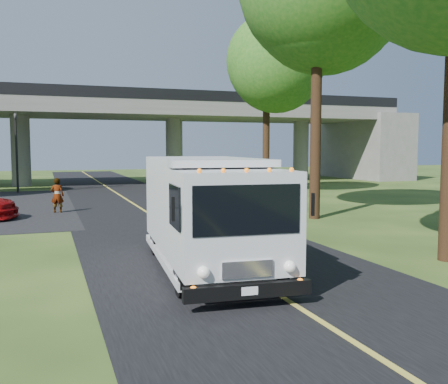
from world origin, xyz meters
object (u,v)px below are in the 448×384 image
step_van (209,210)px  pedestrian (57,195)px  traffic_signal (16,144)px  tree_right_far (271,62)px

step_van → pedestrian: size_ratio=4.14×
traffic_signal → step_van: bearing=-77.4°
traffic_signal → tree_right_far: bearing=-22.1°
tree_right_far → traffic_signal: bearing=157.9°
traffic_signal → tree_right_far: 17.18m
step_van → tree_right_far: bearing=65.6°
step_van → pedestrian: (-3.15, 12.35, -0.66)m
tree_right_far → pedestrian: size_ratio=6.95×
tree_right_far → pedestrian: bearing=-157.6°
traffic_signal → step_van: size_ratio=0.79×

